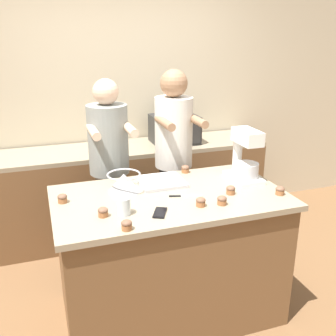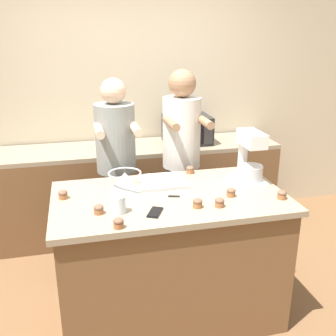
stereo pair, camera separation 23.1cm
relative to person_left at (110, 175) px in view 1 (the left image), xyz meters
name	(u,v)px [view 1 (the left image)]	position (x,y,z in m)	size (l,w,h in m)	color
ground_plane	(170,310)	(0.28, -0.71, -0.87)	(16.00, 16.00, 0.00)	brown
back_wall	(117,97)	(0.28, 0.98, 0.48)	(10.00, 0.06, 2.70)	beige
island_counter	(170,256)	(0.28, -0.71, -0.40)	(1.56, 0.88, 0.95)	brown
back_counter	(127,190)	(0.28, 0.63, -0.42)	(2.80, 0.60, 0.92)	brown
person_left	(110,175)	(0.00, 0.00, 0.00)	(0.34, 0.50, 1.65)	brown
person_right	(174,164)	(0.55, 0.00, 0.04)	(0.33, 0.50, 1.71)	#232328
stand_mixer	(245,158)	(0.89, -0.61, 0.24)	(0.20, 0.30, 0.38)	white
mixing_bowl	(124,182)	(0.00, -0.54, 0.14)	(0.23, 0.23, 0.13)	#BCBCC1
baking_tray	(161,181)	(0.29, -0.48, 0.09)	(0.32, 0.29, 0.04)	#BCBCC1
microwave_oven	(174,129)	(0.79, 0.63, 0.18)	(0.45, 0.38, 0.28)	black
cell_phone	(160,213)	(0.13, -0.95, 0.08)	(0.13, 0.16, 0.01)	black
drinking_glass	(124,206)	(-0.08, -0.90, 0.13)	(0.08, 0.08, 0.11)	silver
knife	(183,196)	(0.35, -0.76, 0.07)	(0.22, 0.08, 0.01)	#BCBCC1
cupcake_0	(103,212)	(-0.21, -0.88, 0.10)	(0.06, 0.06, 0.06)	#9E6038
cupcake_1	(201,202)	(0.40, -0.94, 0.10)	(0.06, 0.06, 0.06)	#9E6038
cupcake_2	(280,190)	(0.99, -0.94, 0.10)	(0.06, 0.06, 0.06)	#9E6038
cupcake_3	(231,190)	(0.67, -0.82, 0.10)	(0.06, 0.06, 0.06)	#9E6038
cupcake_4	(185,169)	(0.54, -0.32, 0.10)	(0.06, 0.06, 0.06)	#9E6038
cupcake_5	(62,198)	(-0.42, -0.60, 0.10)	(0.06, 0.06, 0.06)	#9E6038
cupcake_6	(127,225)	(-0.11, -1.09, 0.10)	(0.06, 0.06, 0.06)	#9E6038
cupcake_7	(222,200)	(0.54, -0.96, 0.10)	(0.06, 0.06, 0.06)	#9E6038
cupcake_8	(236,165)	(0.96, -0.36, 0.10)	(0.06, 0.06, 0.06)	#9E6038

